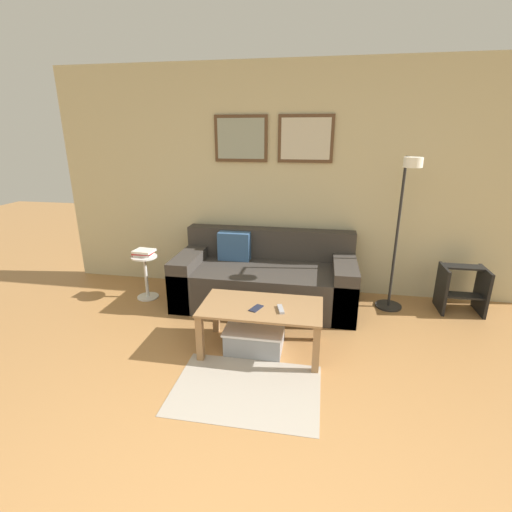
# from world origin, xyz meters

# --- Properties ---
(wall_back) EXTENTS (5.60, 0.09, 2.55)m
(wall_back) POSITION_xyz_m (-0.01, 3.29, 1.28)
(wall_back) COLOR #C6BC93
(wall_back) RESTS_ON ground_plane
(area_rug) EXTENTS (1.09, 0.76, 0.01)m
(area_rug) POSITION_xyz_m (-0.16, 1.29, 0.00)
(area_rug) COLOR #A39989
(area_rug) RESTS_ON ground_plane
(couch) EXTENTS (1.92, 0.90, 0.77)m
(couch) POSITION_xyz_m (-0.25, 2.81, 0.28)
(couch) COLOR #38332D
(couch) RESTS_ON ground_plane
(coffee_table) EXTENTS (1.03, 0.55, 0.42)m
(coffee_table) POSITION_xyz_m (-0.13, 1.84, 0.35)
(coffee_table) COLOR #997047
(coffee_table) RESTS_ON ground_plane
(storage_bin) EXTENTS (0.51, 0.43, 0.21)m
(storage_bin) POSITION_xyz_m (-0.19, 1.87, 0.11)
(storage_bin) COLOR gray
(storage_bin) RESTS_ON ground_plane
(floor_lamp) EXTENTS (0.28, 0.52, 1.61)m
(floor_lamp) POSITION_xyz_m (1.11, 2.78, 0.96)
(floor_lamp) COLOR black
(floor_lamp) RESTS_ON ground_plane
(side_table) EXTENTS (0.29, 0.29, 0.51)m
(side_table) POSITION_xyz_m (-1.61, 2.69, 0.30)
(side_table) COLOR silver
(side_table) RESTS_ON ground_plane
(book_stack) EXTENTS (0.24, 0.20, 0.07)m
(book_stack) POSITION_xyz_m (-1.61, 2.70, 0.54)
(book_stack) COLOR silver
(book_stack) RESTS_ON side_table
(remote_control) EXTENTS (0.08, 0.16, 0.02)m
(remote_control) POSITION_xyz_m (0.04, 1.79, 0.43)
(remote_control) COLOR #99999E
(remote_control) RESTS_ON coffee_table
(cell_phone) EXTENTS (0.11, 0.15, 0.01)m
(cell_phone) POSITION_xyz_m (-0.17, 1.78, 0.43)
(cell_phone) COLOR #1E2338
(cell_phone) RESTS_ON coffee_table
(step_stool) EXTENTS (0.43, 0.35, 0.49)m
(step_stool) POSITION_xyz_m (1.83, 2.96, 0.26)
(step_stool) COLOR black
(step_stool) RESTS_ON ground_plane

